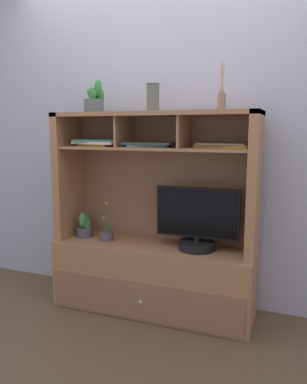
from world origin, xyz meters
TOP-DOWN VIEW (x-y plane):
  - floor_plane at (0.00, 0.00)m, footprint 6.00×6.00m
  - back_wall at (0.00, 0.26)m, footprint 6.00×0.02m
  - media_console at (0.00, 0.01)m, footprint 1.47×0.49m
  - tv_monitor at (0.33, -0.01)m, footprint 0.59×0.26m
  - potted_orchid at (-0.37, -0.03)m, footprint 0.11×0.11m
  - potted_fern at (-0.58, 0.00)m, footprint 0.15×0.15m
  - magazine_stack_left at (-0.01, -0.04)m, footprint 0.35×0.24m
  - magazine_stack_centre at (-0.43, -0.03)m, footprint 0.36×0.24m
  - magazine_stack_right at (0.48, 0.03)m, footprint 0.37×0.22m
  - diffuser_bottle at (0.48, -0.03)m, footprint 0.05×0.05m
  - potted_succulent at (-0.47, 0.01)m, footprint 0.17×0.17m
  - ceramic_vase at (0.00, -0.01)m, footprint 0.09×0.09m

SIDE VIEW (x-z plane):
  - floor_plane at x=0.00m, z-range -0.02..0.00m
  - media_console at x=0.00m, z-range -0.30..1.16m
  - potted_orchid at x=-0.37m, z-range 0.39..0.69m
  - potted_fern at x=-0.58m, z-range 0.48..0.67m
  - tv_monitor at x=0.33m, z-range 0.46..0.90m
  - magazine_stack_right at x=0.48m, z-range 1.21..1.24m
  - magazine_stack_left at x=-0.01m, z-range 1.21..1.25m
  - magazine_stack_centre at x=-0.43m, z-range 1.21..1.26m
  - back_wall at x=0.00m, z-range 0.00..2.80m
  - diffuser_bottle at x=0.48m, z-range 1.37..1.66m
  - potted_succulent at x=-0.47m, z-range 1.42..1.66m
  - ceramic_vase at x=0.00m, z-range 1.45..1.65m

